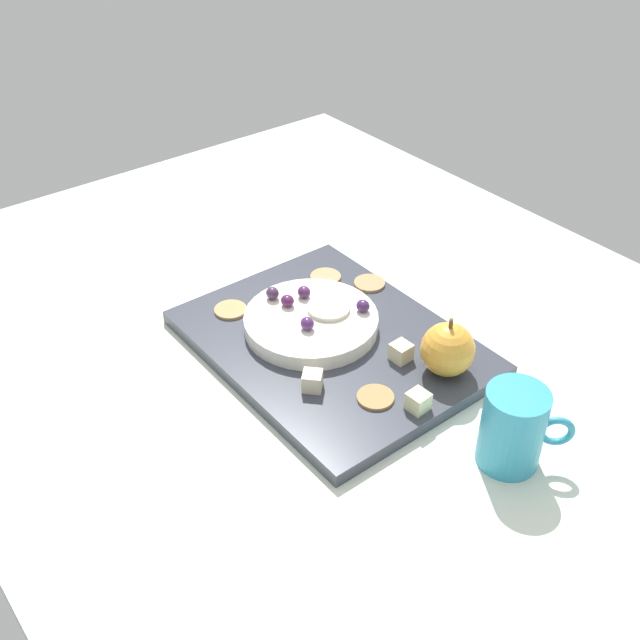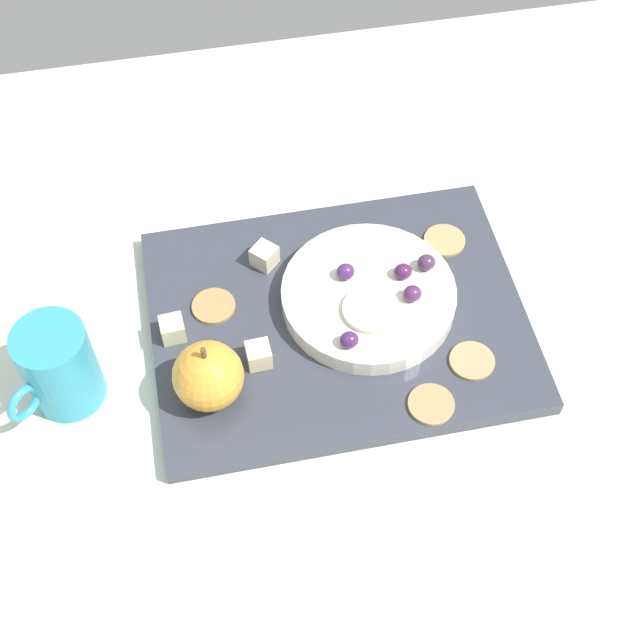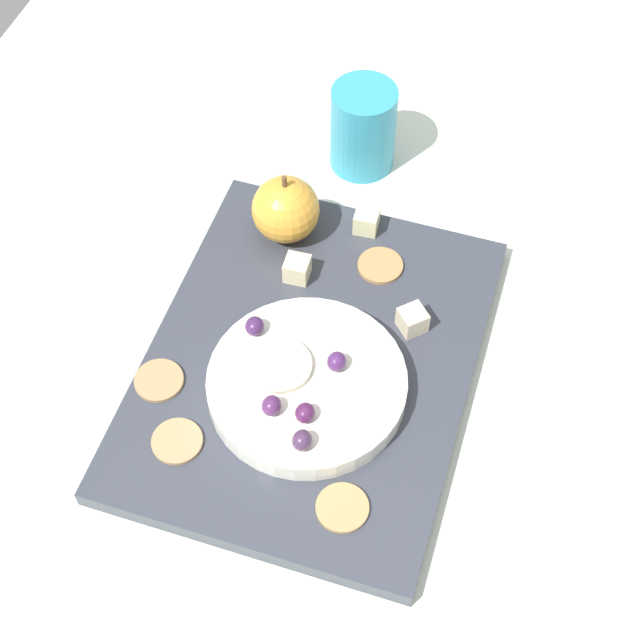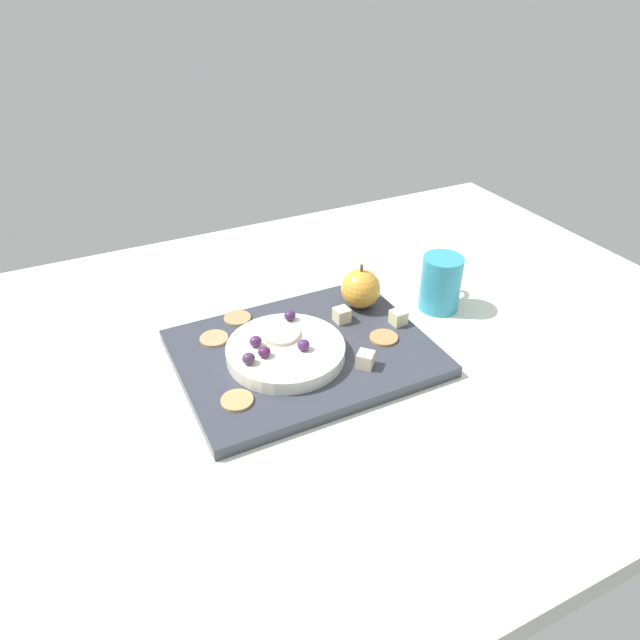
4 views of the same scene
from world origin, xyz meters
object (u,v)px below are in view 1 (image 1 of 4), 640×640
(cheese_cube_1, at_px, (401,352))
(apple_slice_0, at_px, (331,307))
(cracker_1, at_px, (375,397))
(platter, at_px, (332,344))
(cheese_cube_0, at_px, (418,401))
(grape_0, at_px, (287,301))
(serving_dish, at_px, (311,322))
(apple_whole, at_px, (448,349))
(grape_2, at_px, (307,323))
(cracker_3, at_px, (231,310))
(cracker_2, at_px, (326,277))
(cheese_cube_2, at_px, (312,381))
(cracker_0, at_px, (369,283))
(grape_3, at_px, (272,293))
(grape_1, at_px, (363,306))
(grape_4, at_px, (304,292))
(cup, at_px, (514,428))

(cheese_cube_1, relative_size, apple_slice_0, 0.41)
(cracker_1, bearing_deg, platter, 165.20)
(cheese_cube_1, distance_m, apple_slice_0, 0.12)
(cheese_cube_0, bearing_deg, grape_0, -176.77)
(serving_dish, height_order, cracker_1, serving_dish)
(cheese_cube_1, bearing_deg, apple_whole, 29.27)
(grape_2, height_order, apple_slice_0, grape_2)
(cracker_3, height_order, apple_slice_0, apple_slice_0)
(cracker_2, bearing_deg, cheese_cube_2, -42.21)
(cheese_cube_0, relative_size, cracker_0, 0.52)
(cheese_cube_2, distance_m, grape_3, 0.17)
(serving_dish, bearing_deg, cheese_cube_2, -36.81)
(grape_2, relative_size, apple_slice_0, 0.33)
(platter, relative_size, grape_1, 20.19)
(grape_1, relative_size, grape_3, 1.00)
(platter, bearing_deg, grape_1, 89.56)
(grape_0, bearing_deg, cracker_1, -4.01)
(cracker_1, bearing_deg, cheese_cube_2, -142.04)
(platter, xyz_separation_m, grape_0, (-0.07, -0.02, 0.04))
(grape_4, bearing_deg, cheese_cube_1, 10.86)
(platter, bearing_deg, cracker_2, 144.73)
(cheese_cube_0, relative_size, cracker_1, 0.52)
(cracker_2, xyz_separation_m, grape_0, (0.05, -0.10, 0.03))
(grape_3, bearing_deg, grape_1, 38.43)
(cracker_0, bearing_deg, cracker_3, -109.41)
(grape_0, bearing_deg, cheese_cube_2, -24.57)
(cheese_cube_2, bearing_deg, cracker_3, 177.47)
(serving_dish, height_order, cheese_cube_1, cheese_cube_1)
(platter, height_order, apple_slice_0, apple_slice_0)
(cracker_3, distance_m, cup, 0.42)
(grape_1, height_order, apple_slice_0, grape_1)
(cheese_cube_1, distance_m, grape_4, 0.17)
(cracker_1, xyz_separation_m, grape_1, (-0.12, 0.09, 0.03))
(cracker_1, distance_m, grape_3, 0.22)
(cracker_1, height_order, cracker_2, same)
(grape_3, relative_size, cup, 0.19)
(grape_0, relative_size, grape_2, 1.00)
(cheese_cube_2, height_order, cracker_1, cheese_cube_2)
(grape_1, bearing_deg, cracker_1, -34.69)
(serving_dish, distance_m, cup, 0.31)
(apple_whole, distance_m, grape_1, 0.14)
(cracker_3, height_order, grape_4, grape_4)
(apple_slice_0, bearing_deg, apple_whole, 15.84)
(cheese_cube_1, distance_m, grape_2, 0.13)
(cheese_cube_0, bearing_deg, cracker_1, -148.10)
(apple_whole, bearing_deg, cheese_cube_2, -116.80)
(serving_dish, relative_size, cracker_0, 3.99)
(cheese_cube_0, height_order, cheese_cube_2, same)
(cheese_cube_0, bearing_deg, cracker_2, 162.71)
(cracker_1, bearing_deg, grape_2, 178.70)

